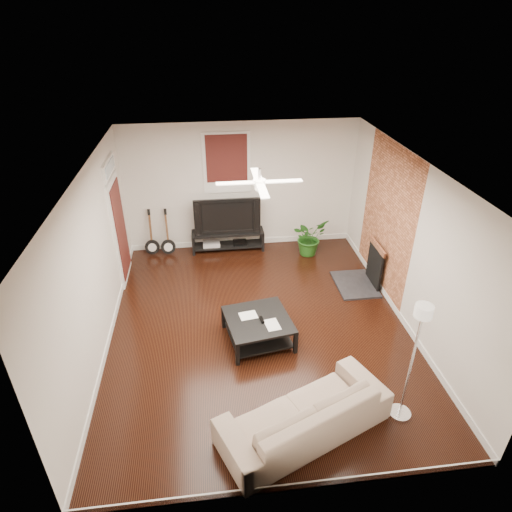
{
  "coord_description": "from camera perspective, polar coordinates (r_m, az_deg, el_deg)",
  "views": [
    {
      "loc": [
        -0.77,
        -5.88,
        4.78
      ],
      "look_at": [
        0.0,
        0.4,
        1.15
      ],
      "focal_mm": 30.52,
      "sensor_mm": 36.0,
      "label": 1
    }
  ],
  "objects": [
    {
      "name": "floor_lamp",
      "position": [
        5.92,
        19.67,
        -13.17
      ],
      "size": [
        0.39,
        0.39,
        1.81
      ],
      "primitive_type": null,
      "rotation": [
        0.0,
        0.0,
        0.4
      ],
      "color": "silver",
      "rests_on": "floor"
    },
    {
      "name": "coffee_table",
      "position": [
        7.2,
        0.29,
        -9.55
      ],
      "size": [
        1.16,
        1.16,
        0.42
      ],
      "primitive_type": "cube",
      "rotation": [
        0.0,
        0.0,
        0.17
      ],
      "color": "black",
      "rests_on": "floor"
    },
    {
      "name": "door_left",
      "position": [
        8.71,
        -17.59,
        4.46
      ],
      "size": [
        0.08,
        1.0,
        2.5
      ],
      "primitive_type": "cube",
      "color": "white",
      "rests_on": "wall_left"
    },
    {
      "name": "ceiling_fan",
      "position": [
        6.32,
        0.45,
        9.66
      ],
      "size": [
        1.24,
        1.24,
        0.32
      ],
      "primitive_type": null,
      "color": "white",
      "rests_on": "ceiling"
    },
    {
      "name": "room",
      "position": [
        6.83,
        0.41,
        0.16
      ],
      "size": [
        5.01,
        6.01,
        2.81
      ],
      "color": "black",
      "rests_on": "ground"
    },
    {
      "name": "guitar_left",
      "position": [
        9.71,
        -13.66,
        2.87
      ],
      "size": [
        0.33,
        0.24,
        1.03
      ],
      "primitive_type": null,
      "rotation": [
        0.0,
        0.0,
        -0.04
      ],
      "color": "black",
      "rests_on": "floor"
    },
    {
      "name": "tv",
      "position": [
        9.54,
        -3.83,
        5.48
      ],
      "size": [
        1.43,
        0.19,
        0.82
      ],
      "primitive_type": "imported",
      "color": "black",
      "rests_on": "tv_stand"
    },
    {
      "name": "brick_accent",
      "position": [
        8.33,
        16.76,
        4.57
      ],
      "size": [
        0.02,
        2.2,
        2.8
      ],
      "primitive_type": "cube",
      "color": "brown",
      "rests_on": "floor"
    },
    {
      "name": "tv_stand",
      "position": [
        9.8,
        -3.7,
        2.05
      ],
      "size": [
        1.6,
        0.43,
        0.45
      ],
      "primitive_type": "cube",
      "color": "black",
      "rests_on": "floor"
    },
    {
      "name": "sofa",
      "position": [
        5.87,
        6.38,
        -19.77
      ],
      "size": [
        2.38,
        1.67,
        0.65
      ],
      "primitive_type": "imported",
      "rotation": [
        0.0,
        0.0,
        3.55
      ],
      "color": "tan",
      "rests_on": "floor"
    },
    {
      "name": "fireplace",
      "position": [
        8.65,
        14.12,
        -1.12
      ],
      "size": [
        0.8,
        1.1,
        0.92
      ],
      "primitive_type": "cube",
      "color": "black",
      "rests_on": "floor"
    },
    {
      "name": "guitar_right",
      "position": [
        9.64,
        -11.61,
        2.93
      ],
      "size": [
        0.33,
        0.25,
        1.03
      ],
      "primitive_type": null,
      "rotation": [
        0.0,
        0.0,
        0.07
      ],
      "color": "black",
      "rests_on": "floor"
    },
    {
      "name": "potted_plant",
      "position": [
        9.6,
        6.98,
        2.49
      ],
      "size": [
        0.96,
        0.93,
        0.81
      ],
      "primitive_type": "imported",
      "rotation": [
        0.0,
        0.0,
        0.58
      ],
      "color": "#235F1B",
      "rests_on": "floor"
    },
    {
      "name": "window_back",
      "position": [
        9.31,
        -3.86,
        12.06
      ],
      "size": [
        1.0,
        0.06,
        1.3
      ],
      "primitive_type": "cube",
      "color": "#360F0E",
      "rests_on": "wall_back"
    }
  ]
}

